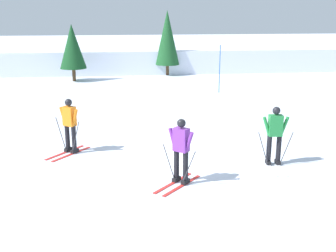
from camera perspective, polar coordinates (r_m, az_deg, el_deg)
The scene contains 8 objects.
ground_plane at distance 12.67m, azimuth 0.76°, elevation -4.48°, with size 120.00×120.00×0.00m, color silver.
far_snow_ridge at distance 32.78m, azimuth -3.86°, elevation 9.38°, with size 80.00×9.00×1.57m, color silver.
skier_green at distance 12.33m, azimuth 14.24°, elevation -1.08°, with size 1.00×1.62×1.71m.
skier_purple at distance 10.69m, azimuth 1.75°, elevation -3.17°, with size 1.35×1.43×1.71m.
skier_orange at distance 13.32m, azimuth -13.15°, elevation 0.24°, with size 1.29×1.48×1.71m.
trail_marker_pole at distance 22.59m, azimuth 6.99°, elevation 7.64°, with size 0.04×0.04×2.50m, color #1E56AD.
conifer_far_left at distance 26.59m, azimuth -12.79°, elevation 10.43°, with size 1.60×1.60×3.44m.
conifer_far_right at distance 28.37m, azimuth -0.09°, elevation 11.84°, with size 1.60×1.60×4.24m.
Camera 1 is at (-1.51, -11.80, 4.37)m, focal length 45.14 mm.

